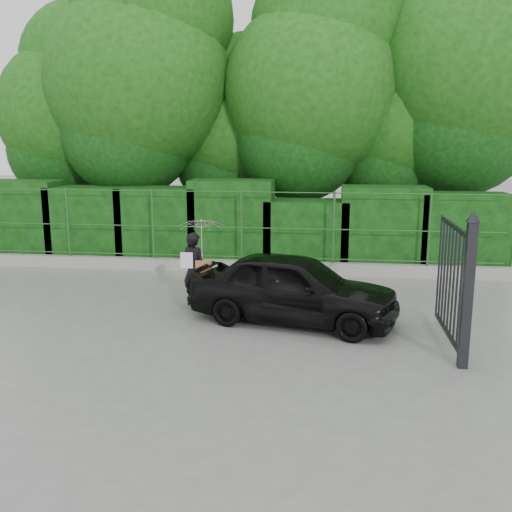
# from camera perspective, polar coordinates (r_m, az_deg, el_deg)

# --- Properties ---
(ground) EXTENTS (80.00, 80.00, 0.00)m
(ground) POSITION_cam_1_polar(r_m,az_deg,el_deg) (10.43, -7.37, -7.21)
(ground) COLOR gray
(kerb) EXTENTS (14.00, 0.25, 0.30)m
(kerb) POSITION_cam_1_polar(r_m,az_deg,el_deg) (14.62, -2.99, -1.00)
(kerb) COLOR #9E9E99
(kerb) RESTS_ON ground
(fence) EXTENTS (14.13, 0.06, 1.80)m
(fence) POSITION_cam_1_polar(r_m,az_deg,el_deg) (14.39, -2.17, 3.06)
(fence) COLOR #245722
(fence) RESTS_ON kerb
(hedge) EXTENTS (14.20, 1.20, 2.28)m
(hedge) POSITION_cam_1_polar(r_m,az_deg,el_deg) (15.44, -2.75, 3.05)
(hedge) COLOR black
(hedge) RESTS_ON ground
(trees) EXTENTS (17.10, 6.15, 8.08)m
(trees) POSITION_cam_1_polar(r_m,az_deg,el_deg) (17.37, 2.65, 15.85)
(trees) COLOR black
(trees) RESTS_ON ground
(gate) EXTENTS (0.22, 2.33, 2.36)m
(gate) POSITION_cam_1_polar(r_m,az_deg,el_deg) (9.31, 19.77, -2.53)
(gate) COLOR black
(gate) RESTS_ON ground
(woman) EXTENTS (0.95, 0.97, 1.80)m
(woman) POSITION_cam_1_polar(r_m,az_deg,el_deg) (11.52, -5.68, 0.79)
(woman) COLOR black
(woman) RESTS_ON ground
(car) EXTENTS (4.11, 2.45, 1.31)m
(car) POSITION_cam_1_polar(r_m,az_deg,el_deg) (10.55, 3.78, -3.19)
(car) COLOR black
(car) RESTS_ON ground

